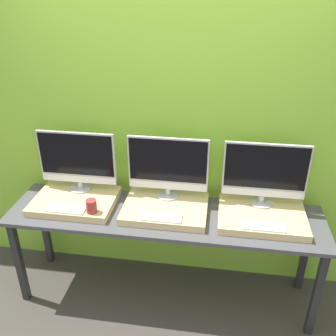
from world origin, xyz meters
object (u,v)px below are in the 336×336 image
mug (91,206)px  keyboard_center (162,217)px  keyboard_left (66,209)px  monitor_center (168,166)px  monitor_right (265,173)px  keyboard_right (264,226)px  monitor_left (77,160)px

mug → keyboard_center: (0.50, 0.00, -0.04)m
keyboard_left → monitor_center: 0.80m
keyboard_left → mug: size_ratio=2.85×
monitor_right → keyboard_right: 0.39m
monitor_left → mug: size_ratio=5.98×
monitor_center → monitor_right: size_ratio=1.00×
monitor_center → keyboard_left: bearing=-156.9°
monitor_left → keyboard_left: (-0.00, -0.30, -0.25)m
monitor_left → keyboard_right: (1.40, -0.30, -0.25)m
keyboard_right → monitor_right: bearing=90.0°
monitor_left → keyboard_center: monitor_left is taller
monitor_right → mug: bearing=-166.1°
keyboard_left → keyboard_center: 0.70m
monitor_left → keyboard_left: 0.39m
monitor_center → keyboard_center: (0.00, -0.30, -0.25)m
mug → monitor_center: size_ratio=0.17×
keyboard_left → keyboard_center: same height
keyboard_left → monitor_right: size_ratio=0.48×
keyboard_center → keyboard_right: size_ratio=1.00×
monitor_left → keyboard_center: 0.80m
monitor_center → keyboard_center: bearing=-90.0°
keyboard_center → mug: bearing=180.0°
keyboard_center → monitor_right: size_ratio=0.48×
mug → monitor_center: bearing=30.6°
mug → monitor_right: monitor_right is taller
monitor_center → monitor_right: (0.70, 0.00, 0.00)m
keyboard_center → keyboard_left: bearing=180.0°
keyboard_left → mug: 0.20m
monitor_left → monitor_center: (0.70, 0.00, 0.00)m
monitor_center → keyboard_right: (0.70, -0.30, -0.25)m
mug → monitor_center: (0.50, 0.30, 0.21)m
mug → keyboard_center: bearing=0.0°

